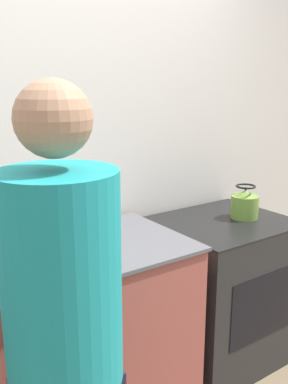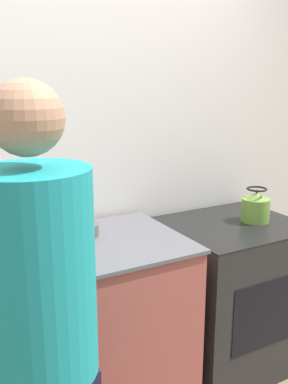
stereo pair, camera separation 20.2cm
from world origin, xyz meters
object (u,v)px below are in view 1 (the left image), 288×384
Objects in this scene: person at (63,338)px; kettle at (245,204)px; bowl_prep at (80,232)px; cutting_board at (5,271)px; oven at (221,289)px.

person is 8.43× the size of kettle.
bowl_prep is (0.42, 0.72, 0.05)m from person.
bowl_prep reaches higher than cutting_board.
person is (-1.31, -0.61, 0.47)m from oven.
bowl_prep is at bearing 59.69° from person.
person is 1.56m from kettle.
cutting_board is at bearing -177.11° from oven.
cutting_board is 0.47m from bowl_prep.
bowl_prep is (-1.02, 0.15, -0.01)m from kettle.
person reaches higher than oven.
bowl_prep is at bearing 23.15° from cutting_board.
oven is 5.68× the size of bowl_prep.
oven is 2.31× the size of cutting_board.
person is at bearing -158.23° from kettle.
oven is 1.41m from cutting_board.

